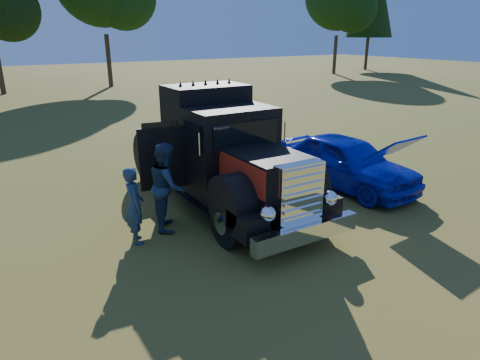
% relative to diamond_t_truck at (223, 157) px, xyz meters
% --- Properties ---
extents(ground, '(120.00, 120.00, 0.00)m').
position_rel_diamond_t_truck_xyz_m(ground, '(0.68, -2.60, -1.28)').
color(ground, '#3E5418').
rests_on(ground, ground).
extents(diamond_t_truck, '(3.37, 7.16, 3.00)m').
position_rel_diamond_t_truck_xyz_m(diamond_t_truck, '(0.00, 0.00, 0.00)').
color(diamond_t_truck, black).
rests_on(diamond_t_truck, ground).
extents(hotrod_coupe, '(2.13, 4.54, 1.89)m').
position_rel_diamond_t_truck_xyz_m(hotrod_coupe, '(3.71, -0.66, -0.52)').
color(hotrod_coupe, '#061B8F').
rests_on(hotrod_coupe, ground).
extents(spectator_near, '(0.47, 0.65, 1.68)m').
position_rel_diamond_t_truck_xyz_m(spectator_near, '(-2.63, -0.88, -0.44)').
color(spectator_near, '#1B2240').
rests_on(spectator_near, ground).
extents(spectator_far, '(1.08, 1.19, 2.00)m').
position_rel_diamond_t_truck_xyz_m(spectator_far, '(-1.74, -0.55, -0.28)').
color(spectator_far, '#1E2C46').
rests_on(spectator_far, ground).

